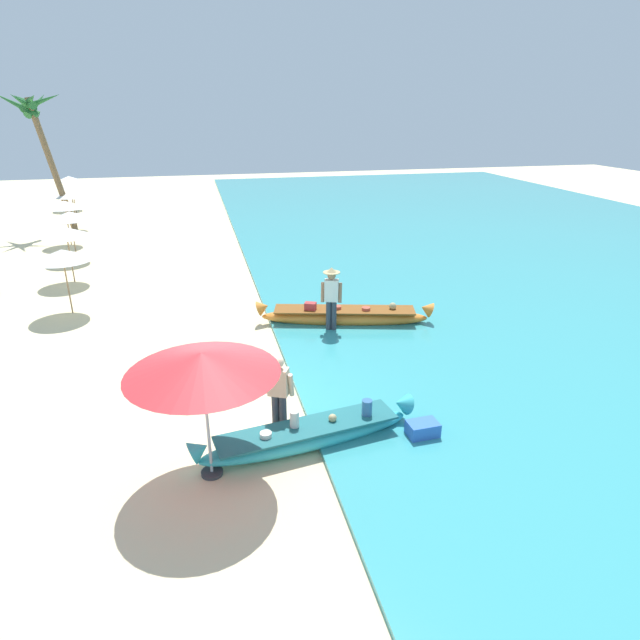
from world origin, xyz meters
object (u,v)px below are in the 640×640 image
boat_cyan_foreground (308,435)px  cooler_box (422,431)px  person_tourist_customer (279,391)px  person_vendor_hatted (331,296)px  patio_umbrella_large (202,364)px  palm_tree_leaning_seaward (35,120)px  boat_orange_midground (344,316)px

boat_cyan_foreground → cooler_box: 2.08m
boat_cyan_foreground → person_tourist_customer: bearing=127.5°
person_vendor_hatted → patio_umbrella_large: size_ratio=0.76×
palm_tree_leaning_seaward → cooler_box: size_ratio=11.43×
palm_tree_leaning_seaward → boat_orange_midground: bearing=-54.4°
person_tourist_customer → cooler_box: size_ratio=2.80×
person_tourist_customer → cooler_box: (2.49, -0.82, -0.70)m
person_tourist_customer → patio_umbrella_large: 1.98m
boat_orange_midground → palm_tree_leaning_seaward: (-10.41, 14.57, 4.80)m
person_tourist_customer → palm_tree_leaning_seaward: palm_tree_leaning_seaward is taller
patio_umbrella_large → boat_orange_midground: bearing=56.0°
boat_cyan_foreground → patio_umbrella_large: 2.51m
boat_orange_midground → palm_tree_leaning_seaward: bearing=125.6°
boat_cyan_foreground → boat_orange_midground: bearing=68.0°
boat_cyan_foreground → palm_tree_leaning_seaward: 22.08m
cooler_box → person_tourist_customer: bearing=158.8°
person_vendor_hatted → patio_umbrella_large: 6.36m
palm_tree_leaning_seaward → cooler_box: palm_tree_leaning_seaward is taller
boat_cyan_foreground → boat_orange_midground: 5.75m
boat_orange_midground → person_vendor_hatted: 1.02m
person_vendor_hatted → palm_tree_leaning_seaward: (-9.92, 15.01, 4.02)m
boat_orange_midground → cooler_box: size_ratio=8.68×
patio_umbrella_large → palm_tree_leaning_seaward: (-6.54, 20.30, 3.03)m
person_vendor_hatted → person_tourist_customer: bearing=-115.7°
boat_orange_midground → palm_tree_leaning_seaward: 18.54m
cooler_box → boat_orange_midground: bearing=86.1°
person_tourist_customer → cooler_box: bearing=-18.3°
boat_cyan_foreground → person_vendor_hatted: size_ratio=2.32×
boat_orange_midground → patio_umbrella_large: size_ratio=2.02×
patio_umbrella_large → palm_tree_leaning_seaward: bearing=107.9°
person_vendor_hatted → palm_tree_leaning_seaward: palm_tree_leaning_seaward is taller
boat_orange_midground → person_tourist_customer: person_tourist_customer is taller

